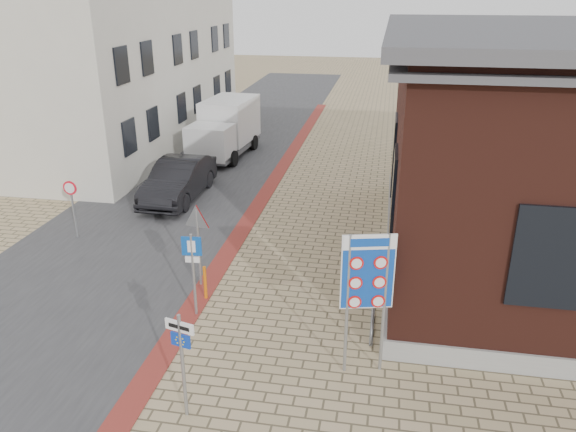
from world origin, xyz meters
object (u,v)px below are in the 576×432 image
Objects in this scene: sedan at (179,180)px; parking_sign at (193,262)px; box_truck at (225,128)px; border_sign at (368,275)px; essen_sign at (182,351)px; bollard at (205,283)px.

sedan is 8.77m from parking_sign.
box_truck reaches higher than parking_sign.
sedan is 12.37m from border_sign.
essen_sign is at bearing -162.74° from border_sign.
bollard is at bearing 84.43° from parking_sign.
essen_sign is at bearing -76.91° from bollard.
bollard is (-4.30, 2.30, -1.87)m from border_sign.
bollard is at bearing 117.56° from essen_sign.
parking_sign is at bearing 120.42° from essen_sign.
essen_sign reaches higher than parking_sign.
essen_sign is 3.64m from parking_sign.
parking_sign is at bearing -66.38° from sedan.
parking_sign is at bearing -90.00° from bollard.
box_truck is 17.57m from border_sign.
box_truck is at bearing 101.75° from border_sign.
border_sign is (7.61, -15.81, 0.96)m from box_truck.
parking_sign reaches higher than bollard.
border_sign reaches higher than parking_sign.
box_truck is 14.69m from parking_sign.
essen_sign is (4.42, -11.54, 0.71)m from sedan.
box_truck is at bearing 97.45° from parking_sign.
sedan is at bearing -86.26° from box_truck.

